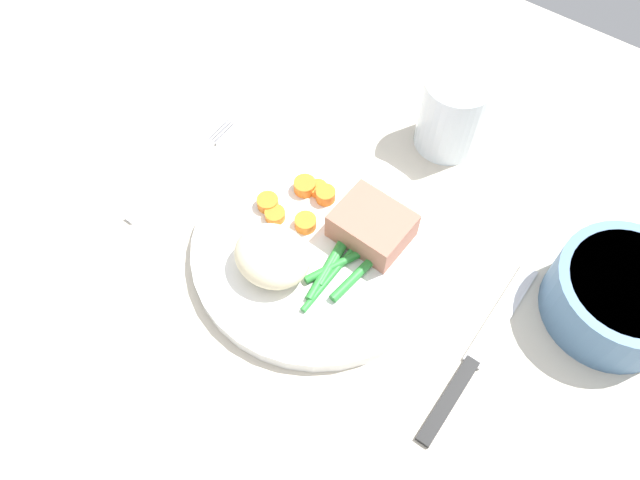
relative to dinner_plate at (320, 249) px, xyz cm
name	(u,v)px	position (x,y,z in cm)	size (l,w,h in cm)	color
dining_table	(330,243)	(-0.23, 2.06, -1.80)	(120.00, 90.00, 2.00)	beige
dinner_plate	(320,249)	(0.00, 0.00, 0.00)	(24.81, 24.81, 1.60)	white
meat_portion	(372,226)	(3.35, 3.91, 2.43)	(7.09, 5.73, 3.27)	#A86B56
mashed_potatoes	(272,256)	(-2.23, -4.47, 2.77)	(7.39, 6.47, 3.94)	beige
carrot_slices	(299,201)	(-4.50, 2.69, 1.37)	(6.69, 7.13, 1.30)	orange
green_beans	(338,269)	(3.07, -1.34, 1.19)	(4.78, 9.41, 0.87)	#2D8C38
fork	(183,169)	(-18.10, -0.26, -0.60)	(1.44, 16.60, 0.40)	silver
knife	(477,354)	(17.70, -0.29, -0.60)	(1.70, 20.50, 0.64)	black
water_glass	(452,117)	(2.85, 19.98, 3.07)	(7.11, 7.11, 8.89)	silver
salad_bowl	(620,295)	(25.46, 10.73, 2.54)	(12.55, 12.55, 5.92)	#4C7299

